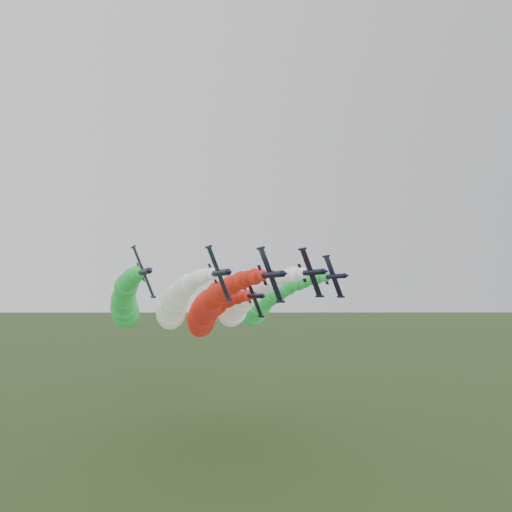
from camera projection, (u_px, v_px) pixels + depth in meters
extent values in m
plane|color=#3C5123|center=(221.00, 506.00, 85.98)|extent=(3000.00, 3000.00, 0.00)
cylinder|color=black|center=(271.00, 275.00, 76.95)|extent=(1.33, 8.31, 1.33)
cone|color=black|center=(285.00, 273.00, 72.48)|extent=(1.21, 1.66, 1.21)
cone|color=black|center=(259.00, 276.00, 81.08)|extent=(1.21, 0.83, 1.21)
ellipsoid|color=black|center=(278.00, 273.00, 75.41)|extent=(0.80, 1.74, 0.91)
cube|color=black|center=(271.00, 275.00, 76.73)|extent=(3.49, 1.75, 8.23)
cylinder|color=black|center=(261.00, 248.00, 76.36)|extent=(0.53, 2.40, 0.53)
cylinder|color=black|center=(281.00, 302.00, 77.09)|extent=(0.53, 2.40, 0.53)
cube|color=black|center=(267.00, 273.00, 80.58)|extent=(2.01, 1.38, 0.93)
cube|color=black|center=(262.00, 275.00, 80.21)|extent=(1.43, 1.02, 3.28)
sphere|color=red|center=(262.00, 275.00, 79.90)|extent=(1.88, 1.88, 1.88)
sphere|color=red|center=(255.00, 277.00, 82.70)|extent=(2.82, 2.82, 2.82)
sphere|color=red|center=(248.00, 278.00, 85.50)|extent=(2.75, 2.75, 2.75)
sphere|color=red|center=(242.00, 280.00, 88.32)|extent=(3.36, 3.36, 3.36)
sphere|color=red|center=(236.00, 283.00, 91.14)|extent=(3.19, 3.19, 3.19)
sphere|color=red|center=(231.00, 285.00, 93.98)|extent=(3.78, 3.78, 3.78)
sphere|color=red|center=(227.00, 288.00, 96.84)|extent=(3.57, 3.57, 3.57)
sphere|color=red|center=(223.00, 290.00, 99.70)|extent=(4.24, 4.24, 4.24)
sphere|color=red|center=(219.00, 293.00, 102.58)|extent=(5.09, 5.09, 5.09)
sphere|color=red|center=(216.00, 296.00, 105.48)|extent=(4.59, 4.59, 4.59)
sphere|color=red|center=(213.00, 299.00, 108.39)|extent=(4.75, 4.75, 4.75)
sphere|color=red|center=(211.00, 301.00, 111.31)|extent=(5.78, 5.78, 5.78)
sphere|color=red|center=(208.00, 304.00, 114.24)|extent=(6.31, 6.31, 6.31)
sphere|color=red|center=(206.00, 307.00, 117.19)|extent=(6.63, 6.63, 6.63)
sphere|color=red|center=(205.00, 310.00, 120.16)|extent=(6.83, 6.83, 6.83)
sphere|color=red|center=(203.00, 313.00, 123.14)|extent=(6.13, 6.13, 6.13)
sphere|color=red|center=(202.00, 315.00, 126.13)|extent=(7.02, 7.02, 7.02)
sphere|color=red|center=(201.00, 318.00, 129.14)|extent=(7.22, 7.22, 7.22)
cylinder|color=black|center=(219.00, 273.00, 77.88)|extent=(1.33, 8.31, 1.33)
cone|color=black|center=(230.00, 272.00, 73.41)|extent=(1.21, 1.66, 1.21)
cone|color=black|center=(210.00, 274.00, 82.01)|extent=(1.21, 0.83, 1.21)
ellipsoid|color=black|center=(225.00, 272.00, 76.34)|extent=(0.80, 1.74, 0.91)
cube|color=black|center=(219.00, 273.00, 77.65)|extent=(3.49, 1.75, 8.23)
cylinder|color=black|center=(209.00, 247.00, 77.29)|extent=(0.53, 2.40, 0.53)
cylinder|color=black|center=(229.00, 300.00, 78.02)|extent=(0.53, 2.40, 0.53)
cube|color=black|center=(218.00, 271.00, 81.50)|extent=(2.01, 1.38, 0.93)
cube|color=black|center=(213.00, 274.00, 81.14)|extent=(1.43, 1.02, 3.28)
sphere|color=white|center=(212.00, 274.00, 80.83)|extent=(2.06, 2.06, 2.06)
sphere|color=white|center=(207.00, 275.00, 83.62)|extent=(2.21, 2.21, 2.21)
sphere|color=white|center=(202.00, 277.00, 86.43)|extent=(2.82, 2.82, 2.82)
sphere|color=white|center=(197.00, 279.00, 89.24)|extent=(2.91, 2.91, 2.91)
sphere|color=white|center=(193.00, 281.00, 92.07)|extent=(3.07, 3.07, 3.07)
sphere|color=white|center=(189.00, 284.00, 94.91)|extent=(3.91, 3.91, 3.91)
sphere|color=white|center=(186.00, 286.00, 97.76)|extent=(4.10, 4.10, 4.10)
sphere|color=white|center=(183.00, 289.00, 100.63)|extent=(4.09, 4.09, 4.09)
sphere|color=white|center=(181.00, 292.00, 103.51)|extent=(4.60, 4.60, 4.60)
sphere|color=white|center=(179.00, 294.00, 106.41)|extent=(5.29, 5.29, 5.29)
sphere|color=white|center=(177.00, 297.00, 109.31)|extent=(5.51, 5.51, 5.51)
sphere|color=white|center=(175.00, 300.00, 112.23)|extent=(6.21, 6.21, 6.21)
sphere|color=white|center=(174.00, 303.00, 115.17)|extent=(5.75, 5.75, 5.75)
sphere|color=white|center=(173.00, 306.00, 118.12)|extent=(5.66, 5.66, 5.66)
sphere|color=white|center=(172.00, 308.00, 121.08)|extent=(6.37, 6.37, 6.37)
sphere|color=white|center=(171.00, 311.00, 124.06)|extent=(7.36, 7.36, 7.36)
sphere|color=white|center=(171.00, 314.00, 127.06)|extent=(7.37, 7.37, 7.37)
sphere|color=white|center=(170.00, 317.00, 130.06)|extent=(6.55, 6.55, 6.55)
cylinder|color=black|center=(311.00, 272.00, 86.78)|extent=(1.33, 8.31, 1.33)
cone|color=black|center=(326.00, 271.00, 82.31)|extent=(1.21, 1.66, 1.21)
cone|color=black|center=(299.00, 273.00, 90.91)|extent=(1.21, 0.83, 1.21)
ellipsoid|color=black|center=(318.00, 271.00, 85.24)|extent=(0.80, 1.74, 0.91)
cube|color=black|center=(311.00, 273.00, 86.55)|extent=(3.49, 1.75, 8.23)
cylinder|color=black|center=(302.00, 249.00, 86.19)|extent=(0.53, 2.40, 0.53)
cylinder|color=black|center=(320.00, 296.00, 86.92)|extent=(0.53, 2.40, 0.53)
cube|color=black|center=(306.00, 271.00, 90.40)|extent=(2.01, 1.38, 0.93)
cube|color=black|center=(302.00, 273.00, 90.04)|extent=(1.43, 1.02, 3.28)
sphere|color=white|center=(302.00, 273.00, 89.73)|extent=(2.13, 2.13, 2.13)
sphere|color=white|center=(294.00, 274.00, 92.52)|extent=(2.93, 2.93, 2.93)
sphere|color=white|center=(287.00, 276.00, 95.33)|extent=(2.80, 2.80, 2.80)
sphere|color=white|center=(280.00, 278.00, 98.14)|extent=(2.64, 2.64, 2.64)
sphere|color=white|center=(274.00, 280.00, 100.97)|extent=(3.84, 3.84, 3.84)
sphere|color=white|center=(269.00, 282.00, 103.81)|extent=(4.04, 4.04, 4.04)
sphere|color=white|center=(264.00, 285.00, 106.66)|extent=(4.06, 4.06, 4.06)
sphere|color=white|center=(259.00, 287.00, 109.53)|extent=(3.96, 3.96, 3.96)
sphere|color=white|center=(255.00, 290.00, 112.41)|extent=(4.30, 4.30, 4.30)
sphere|color=white|center=(251.00, 292.00, 115.31)|extent=(5.59, 5.59, 5.59)
sphere|color=white|center=(247.00, 295.00, 118.21)|extent=(5.99, 5.99, 5.99)
sphere|color=white|center=(244.00, 298.00, 121.13)|extent=(4.92, 4.92, 4.92)
sphere|color=white|center=(241.00, 300.00, 124.07)|extent=(6.50, 6.50, 6.50)
sphere|color=white|center=(239.00, 303.00, 127.02)|extent=(6.40, 6.40, 6.40)
sphere|color=white|center=(236.00, 306.00, 129.98)|extent=(6.30, 6.30, 6.30)
sphere|color=white|center=(234.00, 308.00, 132.96)|extent=(6.47, 6.47, 6.47)
sphere|color=white|center=(233.00, 311.00, 135.96)|extent=(7.72, 7.72, 7.72)
sphere|color=white|center=(231.00, 314.00, 138.96)|extent=(7.28, 7.28, 7.28)
cylinder|color=black|center=(144.00, 272.00, 82.04)|extent=(1.33, 8.31, 1.33)
cone|color=black|center=(150.00, 270.00, 77.57)|extent=(1.21, 1.66, 1.21)
cone|color=black|center=(139.00, 273.00, 86.17)|extent=(1.21, 0.83, 1.21)
ellipsoid|color=black|center=(148.00, 270.00, 80.50)|extent=(0.80, 1.74, 0.91)
cube|color=black|center=(143.00, 272.00, 81.82)|extent=(3.49, 1.75, 8.23)
cylinder|color=black|center=(133.00, 247.00, 81.45)|extent=(0.53, 2.40, 0.53)
cylinder|color=black|center=(153.00, 297.00, 82.18)|extent=(0.53, 2.40, 0.53)
cube|color=black|center=(146.00, 270.00, 85.67)|extent=(2.01, 1.38, 0.93)
cube|color=black|center=(141.00, 272.00, 85.30)|extent=(1.43, 1.02, 3.28)
sphere|color=green|center=(140.00, 272.00, 84.99)|extent=(2.14, 2.14, 2.14)
sphere|color=green|center=(137.00, 274.00, 87.79)|extent=(2.84, 2.84, 2.84)
sphere|color=green|center=(134.00, 275.00, 90.59)|extent=(3.01, 3.01, 3.01)
sphere|color=green|center=(132.00, 277.00, 93.41)|extent=(3.62, 3.62, 3.62)
sphere|color=green|center=(130.00, 280.00, 96.23)|extent=(3.66, 3.66, 3.66)
sphere|color=green|center=(128.00, 282.00, 99.08)|extent=(3.73, 3.73, 3.73)
sphere|color=green|center=(127.00, 285.00, 101.93)|extent=(4.69, 4.69, 4.69)
sphere|color=green|center=(126.00, 287.00, 104.80)|extent=(4.91, 4.91, 4.91)
sphere|color=green|center=(125.00, 290.00, 107.68)|extent=(4.49, 4.49, 4.49)
sphere|color=green|center=(124.00, 293.00, 110.57)|extent=(4.53, 4.53, 4.53)
sphere|color=green|center=(124.00, 295.00, 113.48)|extent=(4.95, 4.95, 4.95)
sphere|color=green|center=(124.00, 298.00, 116.40)|extent=(5.79, 5.79, 5.79)
sphere|color=green|center=(124.00, 301.00, 119.34)|extent=(5.51, 5.51, 5.51)
sphere|color=green|center=(124.00, 304.00, 122.29)|extent=(5.70, 5.70, 5.70)
sphere|color=green|center=(124.00, 306.00, 125.25)|extent=(6.92, 6.92, 6.92)
sphere|color=green|center=(125.00, 309.00, 128.23)|extent=(6.44, 6.44, 6.44)
sphere|color=green|center=(125.00, 312.00, 131.22)|extent=(7.34, 7.34, 7.34)
sphere|color=green|center=(126.00, 315.00, 134.23)|extent=(7.20, 7.20, 7.20)
cylinder|color=black|center=(333.00, 276.00, 100.95)|extent=(1.33, 8.31, 1.33)
cone|color=black|center=(347.00, 276.00, 96.48)|extent=(1.21, 1.66, 1.21)
cone|color=black|center=(322.00, 277.00, 105.08)|extent=(1.21, 0.83, 1.21)
ellipsoid|color=black|center=(340.00, 275.00, 99.41)|extent=(0.80, 1.74, 0.91)
cube|color=black|center=(333.00, 277.00, 100.72)|extent=(3.49, 1.75, 8.23)
cylinder|color=black|center=(326.00, 256.00, 100.36)|extent=(0.53, 2.40, 0.53)
cylinder|color=black|center=(341.00, 297.00, 101.09)|extent=(0.53, 2.40, 0.53)
cube|color=black|center=(328.00, 275.00, 104.57)|extent=(2.01, 1.38, 0.93)
cube|color=black|center=(325.00, 277.00, 104.21)|extent=(1.43, 1.02, 3.28)
sphere|color=green|center=(325.00, 277.00, 103.90)|extent=(2.20, 2.20, 2.20)
sphere|color=green|center=(318.00, 278.00, 106.69)|extent=(2.63, 2.63, 2.63)
sphere|color=green|center=(311.00, 279.00, 109.50)|extent=(2.65, 2.65, 2.65)
sphere|color=green|center=(304.00, 281.00, 112.31)|extent=(3.35, 3.35, 3.35)
sphere|color=green|center=(298.00, 282.00, 115.14)|extent=(3.77, 3.77, 3.77)
sphere|color=green|center=(293.00, 284.00, 117.98)|extent=(3.37, 3.37, 3.37)
sphere|color=green|center=(288.00, 286.00, 120.84)|extent=(4.29, 4.29, 4.29)
sphere|color=green|center=(283.00, 289.00, 123.70)|extent=(4.29, 4.29, 4.29)
sphere|color=green|center=(279.00, 291.00, 126.58)|extent=(5.03, 5.03, 5.03)
sphere|color=green|center=(275.00, 293.00, 129.48)|extent=(5.48, 5.48, 5.48)
sphere|color=green|center=(271.00, 295.00, 132.38)|extent=(5.21, 5.21, 5.21)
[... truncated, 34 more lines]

